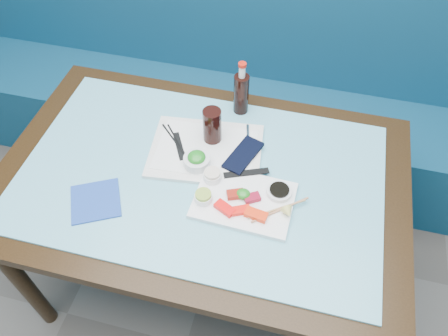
% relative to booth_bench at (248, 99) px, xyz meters
% --- Properties ---
extents(booth_bench, '(3.00, 0.56, 1.17)m').
position_rel_booth_bench_xyz_m(booth_bench, '(0.00, 0.00, 0.00)').
color(booth_bench, navy).
rests_on(booth_bench, ground).
extents(dining_table, '(1.40, 0.90, 0.75)m').
position_rel_booth_bench_xyz_m(dining_table, '(0.00, -0.84, 0.29)').
color(dining_table, black).
rests_on(dining_table, ground).
extents(glass_top, '(1.22, 0.76, 0.01)m').
position_rel_booth_bench_xyz_m(glass_top, '(0.00, -0.84, 0.38)').
color(glass_top, '#61ADC2').
rests_on(glass_top, dining_table).
extents(sashimi_plate, '(0.32, 0.24, 0.02)m').
position_rel_booth_bench_xyz_m(sashimi_plate, '(0.17, -0.92, 0.39)').
color(sashimi_plate, white).
rests_on(sashimi_plate, glass_top).
extents(salmon_left, '(0.07, 0.06, 0.02)m').
position_rel_booth_bench_xyz_m(salmon_left, '(0.12, -0.97, 0.41)').
color(salmon_left, '#FF0D0A').
rests_on(salmon_left, sashimi_plate).
extents(salmon_mid, '(0.07, 0.05, 0.01)m').
position_rel_booth_bench_xyz_m(salmon_mid, '(0.17, -0.97, 0.41)').
color(salmon_mid, '#FF150A').
rests_on(salmon_mid, sashimi_plate).
extents(salmon_right, '(0.08, 0.05, 0.02)m').
position_rel_booth_bench_xyz_m(salmon_right, '(0.22, -0.97, 0.41)').
color(salmon_right, '#FF2E0A').
rests_on(salmon_right, sashimi_plate).
extents(tuna_left, '(0.06, 0.05, 0.02)m').
position_rel_booth_bench_xyz_m(tuna_left, '(0.14, -0.91, 0.41)').
color(tuna_left, maroon).
rests_on(tuna_left, sashimi_plate).
extents(tuna_right, '(0.06, 0.05, 0.02)m').
position_rel_booth_bench_xyz_m(tuna_right, '(0.19, -0.91, 0.41)').
color(tuna_right, maroon).
rests_on(tuna_right, sashimi_plate).
extents(seaweed_garnish, '(0.06, 0.05, 0.03)m').
position_rel_booth_bench_xyz_m(seaweed_garnish, '(0.16, -0.91, 0.41)').
color(seaweed_garnish, '#1E751B').
rests_on(seaweed_garnish, sashimi_plate).
extents(ramekin_wasabi, '(0.06, 0.06, 0.02)m').
position_rel_booth_bench_xyz_m(ramekin_wasabi, '(0.04, -0.95, 0.41)').
color(ramekin_wasabi, white).
rests_on(ramekin_wasabi, sashimi_plate).
extents(wasabi_fill, '(0.07, 0.07, 0.01)m').
position_rel_booth_bench_xyz_m(wasabi_fill, '(0.04, -0.95, 0.43)').
color(wasabi_fill, '#8DAC37').
rests_on(wasabi_fill, ramekin_wasabi).
extents(ramekin_ginger, '(0.08, 0.08, 0.02)m').
position_rel_booth_bench_xyz_m(ramekin_ginger, '(0.05, -0.86, 0.41)').
color(ramekin_ginger, white).
rests_on(ramekin_ginger, sashimi_plate).
extents(ginger_fill, '(0.06, 0.06, 0.01)m').
position_rel_booth_bench_xyz_m(ginger_fill, '(0.05, -0.86, 0.43)').
color(ginger_fill, beige).
rests_on(ginger_fill, ramekin_ginger).
extents(soy_dish, '(0.10, 0.10, 0.02)m').
position_rel_booth_bench_xyz_m(soy_dish, '(0.27, -0.87, 0.41)').
color(soy_dish, white).
rests_on(soy_dish, sashimi_plate).
extents(soy_fill, '(0.06, 0.06, 0.01)m').
position_rel_booth_bench_xyz_m(soy_fill, '(0.27, -0.87, 0.42)').
color(soy_fill, black).
rests_on(soy_fill, soy_dish).
extents(lemon_wedge, '(0.05, 0.05, 0.04)m').
position_rel_booth_bench_xyz_m(lemon_wedge, '(0.31, -0.95, 0.42)').
color(lemon_wedge, '#E2D56B').
rests_on(lemon_wedge, sashimi_plate).
extents(chopstick_sleeve, '(0.15, 0.08, 0.00)m').
position_rel_booth_bench_xyz_m(chopstick_sleeve, '(0.15, -0.81, 0.40)').
color(chopstick_sleeve, black).
rests_on(chopstick_sleeve, sashimi_plate).
extents(wooden_chopstick_a, '(0.17, 0.12, 0.01)m').
position_rel_booth_bench_xyz_m(wooden_chopstick_a, '(0.28, -0.93, 0.40)').
color(wooden_chopstick_a, '#AE8252').
rests_on(wooden_chopstick_a, sashimi_plate).
extents(wooden_chopstick_b, '(0.16, 0.14, 0.01)m').
position_rel_booth_bench_xyz_m(wooden_chopstick_b, '(0.29, -0.93, 0.40)').
color(wooden_chopstick_b, '#AF7552').
rests_on(wooden_chopstick_b, sashimi_plate).
extents(serving_tray, '(0.42, 0.33, 0.01)m').
position_rel_booth_bench_xyz_m(serving_tray, '(-0.01, -0.74, 0.39)').
color(serving_tray, silver).
rests_on(serving_tray, glass_top).
extents(paper_placemat, '(0.36, 0.26, 0.00)m').
position_rel_booth_bench_xyz_m(paper_placemat, '(-0.01, -0.74, 0.40)').
color(paper_placemat, white).
rests_on(paper_placemat, serving_tray).
extents(seaweed_bowl, '(0.12, 0.12, 0.04)m').
position_rel_booth_bench_xyz_m(seaweed_bowl, '(-0.02, -0.81, 0.42)').
color(seaweed_bowl, silver).
rests_on(seaweed_bowl, serving_tray).
extents(seaweed_salad, '(0.07, 0.07, 0.03)m').
position_rel_booth_bench_xyz_m(seaweed_salad, '(-0.02, -0.81, 0.44)').
color(seaweed_salad, '#1B761B').
rests_on(seaweed_salad, seaweed_bowl).
extents(cola_glass, '(0.08, 0.08, 0.13)m').
position_rel_booth_bench_xyz_m(cola_glass, '(0.00, -0.68, 0.46)').
color(cola_glass, black).
rests_on(cola_glass, serving_tray).
extents(navy_pouch, '(0.12, 0.18, 0.01)m').
position_rel_booth_bench_xyz_m(navy_pouch, '(0.13, -0.74, 0.40)').
color(navy_pouch, black).
rests_on(navy_pouch, serving_tray).
extents(fork, '(0.03, 0.09, 0.01)m').
position_rel_booth_bench_xyz_m(fork, '(0.12, -0.63, 0.40)').
color(fork, silver).
rests_on(fork, serving_tray).
extents(black_chopstick_a, '(0.18, 0.18, 0.01)m').
position_rel_booth_bench_xyz_m(black_chopstick_a, '(-0.11, -0.75, 0.40)').
color(black_chopstick_a, black).
rests_on(black_chopstick_a, serving_tray).
extents(black_chopstick_b, '(0.16, 0.19, 0.01)m').
position_rel_booth_bench_xyz_m(black_chopstick_b, '(-0.10, -0.75, 0.40)').
color(black_chopstick_b, black).
rests_on(black_chopstick_b, serving_tray).
extents(tray_sleeve, '(0.09, 0.13, 0.00)m').
position_rel_booth_bench_xyz_m(tray_sleeve, '(-0.10, -0.75, 0.40)').
color(tray_sleeve, black).
rests_on(tray_sleeve, serving_tray).
extents(cola_bottle_body, '(0.07, 0.07, 0.16)m').
position_rel_booth_bench_xyz_m(cola_bottle_body, '(0.06, -0.50, 0.46)').
color(cola_bottle_body, black).
rests_on(cola_bottle_body, glass_top).
extents(cola_bottle_neck, '(0.03, 0.03, 0.05)m').
position_rel_booth_bench_xyz_m(cola_bottle_neck, '(0.06, -0.50, 0.57)').
color(cola_bottle_neck, white).
rests_on(cola_bottle_neck, cola_bottle_body).
extents(cola_bottle_cap, '(0.04, 0.04, 0.01)m').
position_rel_booth_bench_xyz_m(cola_bottle_cap, '(0.06, -0.50, 0.60)').
color(cola_bottle_cap, red).
rests_on(cola_bottle_cap, cola_bottle_neck).
extents(blue_napkin, '(0.21, 0.21, 0.01)m').
position_rel_booth_bench_xyz_m(blue_napkin, '(-0.30, -1.03, 0.39)').
color(blue_napkin, '#1B3E97').
rests_on(blue_napkin, glass_top).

